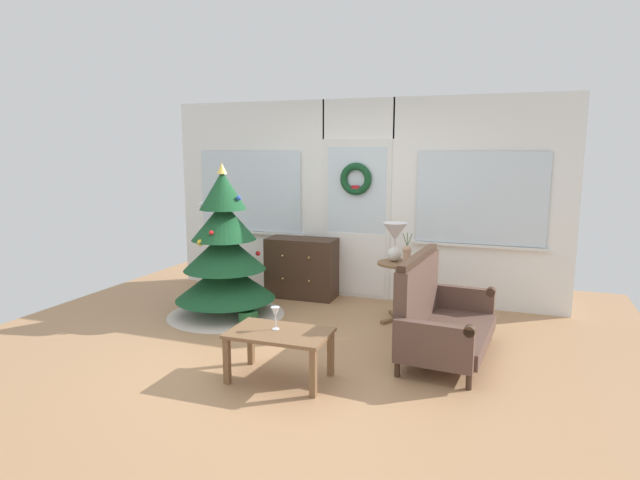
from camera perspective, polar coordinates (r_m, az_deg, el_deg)
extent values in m
plane|color=#AD7F56|center=(5.30, -2.62, -11.63)|extent=(6.76, 6.76, 0.00)
cube|color=white|center=(7.51, -7.23, 4.63)|extent=(2.15, 0.08, 2.55)
cube|color=white|center=(6.68, 16.72, 3.68)|extent=(2.15, 0.08, 2.55)
cube|color=white|center=(6.92, 4.14, 12.75)|extent=(0.94, 0.08, 0.50)
cube|color=silver|center=(6.93, 3.92, 2.19)|extent=(0.90, 0.05, 2.05)
cube|color=white|center=(7.01, 3.82, -2.50)|extent=(0.78, 0.02, 0.80)
cube|color=silver|center=(6.87, 3.91, 5.27)|extent=(0.78, 0.01, 1.10)
cube|color=silver|center=(7.46, -7.45, 5.17)|extent=(1.50, 0.01, 1.10)
cube|color=silver|center=(6.62, 16.72, 4.27)|extent=(1.50, 0.01, 1.10)
cube|color=silver|center=(7.51, -7.40, 0.82)|extent=(1.59, 0.06, 0.03)
cube|color=silver|center=(6.68, 16.47, -0.61)|extent=(1.59, 0.06, 0.03)
torus|color=#164424|center=(6.83, 3.83, 6.50)|extent=(0.41, 0.09, 0.41)
cube|color=red|center=(6.82, 3.78, 5.40)|extent=(0.10, 0.02, 0.10)
cylinder|color=#4C331E|center=(6.43, -9.97, -6.75)|extent=(0.10, 0.10, 0.25)
cone|color=beige|center=(6.45, -9.95, -7.37)|extent=(1.37, 1.37, 0.10)
cone|color=#194C28|center=(6.36, -10.05, -4.24)|extent=(1.16, 1.16, 0.44)
cone|color=#194C28|center=(6.28, -10.14, -1.14)|extent=(0.95, 0.95, 0.44)
cone|color=#194C28|center=(6.23, -10.24, 2.03)|extent=(0.74, 0.74, 0.44)
cone|color=#194C28|center=(6.19, -10.34, 5.24)|extent=(0.53, 0.53, 0.44)
cone|color=#E0BC4C|center=(6.18, -10.40, 7.50)|extent=(0.12, 0.12, 0.12)
sphere|color=red|center=(6.40, -6.62, -1.42)|extent=(0.06, 0.06, 0.06)
sphere|color=gold|center=(6.06, -12.62, -0.27)|extent=(0.07, 0.07, 0.07)
sphere|color=silver|center=(6.31, -12.43, 3.68)|extent=(0.07, 0.07, 0.07)
sphere|color=#264CB2|center=(6.07, -8.66, 4.44)|extent=(0.06, 0.06, 0.06)
sphere|color=red|center=(5.99, -11.51, 0.77)|extent=(0.05, 0.05, 0.05)
cube|color=#3D281C|center=(7.02, -1.95, -2.97)|extent=(0.91, 0.44, 0.78)
sphere|color=tan|center=(6.84, -4.03, -1.69)|extent=(0.03, 0.03, 0.03)
sphere|color=tan|center=(6.71, -1.20, -1.89)|extent=(0.03, 0.03, 0.03)
sphere|color=tan|center=(6.91, -4.00, -4.13)|extent=(0.03, 0.03, 0.03)
sphere|color=tan|center=(6.78, -1.19, -4.37)|extent=(0.03, 0.03, 0.03)
cylinder|color=#3D281C|center=(4.64, 15.57, -14.28)|extent=(0.05, 0.05, 0.14)
cylinder|color=#3D281C|center=(5.82, 17.59, -9.41)|extent=(0.05, 0.05, 0.14)
cylinder|color=#3D281C|center=(4.76, 8.22, -13.41)|extent=(0.05, 0.05, 0.14)
cylinder|color=#3D281C|center=(5.91, 11.74, -8.85)|extent=(0.05, 0.05, 0.14)
cube|color=brown|center=(5.22, 13.47, -9.81)|extent=(0.81, 1.26, 0.14)
cube|color=brown|center=(5.17, 10.36, -5.48)|extent=(0.21, 1.21, 0.62)
cube|color=#3D281C|center=(5.09, 10.47, -1.78)|extent=(0.17, 1.18, 0.06)
cube|color=brown|center=(4.58, 11.91, -10.95)|extent=(0.67, 0.14, 0.38)
cylinder|color=#3D281C|center=(4.47, 15.67, -9.30)|extent=(0.10, 0.10, 0.09)
cube|color=brown|center=(5.79, 14.78, -6.66)|extent=(0.67, 0.14, 0.38)
cylinder|color=#3D281C|center=(5.71, 17.74, -5.27)|extent=(0.10, 0.10, 0.09)
cylinder|color=brown|center=(6.07, 8.39, -2.48)|extent=(0.48, 0.48, 0.02)
cylinder|color=brown|center=(6.14, 8.31, -5.55)|extent=(0.07, 0.07, 0.65)
cube|color=brown|center=(6.20, 9.70, -8.37)|extent=(0.20, 0.05, 0.04)
cube|color=brown|center=(6.38, 7.80, -7.81)|extent=(0.14, 0.20, 0.04)
cube|color=brown|center=(6.12, 7.22, -8.56)|extent=(0.14, 0.20, 0.04)
sphere|color=silver|center=(6.10, 7.94, -1.51)|extent=(0.16, 0.16, 0.16)
cylinder|color=silver|center=(6.07, 7.96, -0.32)|extent=(0.02, 0.02, 0.06)
cone|color=silver|center=(6.05, 7.99, 0.89)|extent=(0.28, 0.28, 0.20)
cylinder|color=tan|center=(5.97, 9.23, -1.80)|extent=(0.09, 0.09, 0.16)
sphere|color=tan|center=(5.95, 9.25, -1.04)|extent=(0.10, 0.10, 0.10)
cylinder|color=#4C7042|center=(5.94, 9.08, -0.08)|extent=(0.07, 0.01, 0.17)
cylinder|color=#4C7042|center=(5.94, 9.28, -0.09)|extent=(0.01, 0.01, 0.18)
cylinder|color=#4C7042|center=(5.93, 9.47, -0.11)|extent=(0.07, 0.01, 0.17)
cube|color=brown|center=(4.55, -4.34, -9.85)|extent=(0.85, 0.53, 0.03)
cube|color=brown|center=(4.60, -9.88, -12.56)|extent=(0.05, 0.05, 0.39)
cube|color=brown|center=(4.31, -0.74, -14.01)|extent=(0.05, 0.05, 0.39)
cube|color=brown|center=(4.97, -7.37, -10.81)|extent=(0.05, 0.05, 0.39)
cube|color=brown|center=(4.69, 1.15, -11.97)|extent=(0.05, 0.05, 0.39)
cylinder|color=silver|center=(4.60, -4.74, -9.41)|extent=(0.06, 0.06, 0.01)
cylinder|color=silver|center=(4.58, -4.75, -8.80)|extent=(0.01, 0.01, 0.10)
cone|color=silver|center=(4.55, -4.77, -7.66)|extent=(0.08, 0.08, 0.09)
cube|color=#266633|center=(6.00, -7.63, -8.32)|extent=(0.16, 0.15, 0.16)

